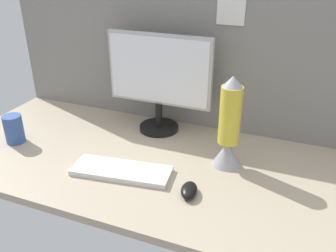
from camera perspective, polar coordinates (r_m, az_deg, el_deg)
name	(u,v)px	position (r cm, az deg, el deg)	size (l,w,h in cm)	color
ground_plane	(159,163)	(143.92, -1.45, -5.84)	(180.00, 80.00, 3.00)	tan
cubicle_wall_back	(191,47)	(161.44, 3.75, 12.46)	(180.00, 5.50, 72.80)	gray
monitor	(159,78)	(157.20, -1.44, 7.64)	(47.34, 18.00, 43.88)	black
keyboard	(122,171)	(135.60, -7.41, -7.07)	(37.00, 13.00, 2.00)	silver
mouse	(189,190)	(123.70, 3.38, -10.19)	(5.60, 9.60, 3.40)	black
mug_ceramic_blue	(14,129)	(166.35, -23.36, -0.44)	(7.92, 7.92, 12.35)	#38569E
lava_lamp	(229,130)	(134.40, 9.68, -0.60)	(11.01, 11.01, 36.03)	#A5A5AD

